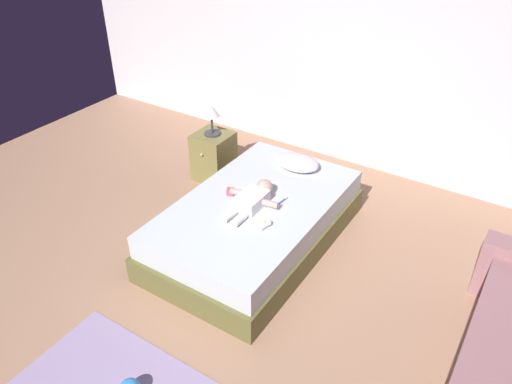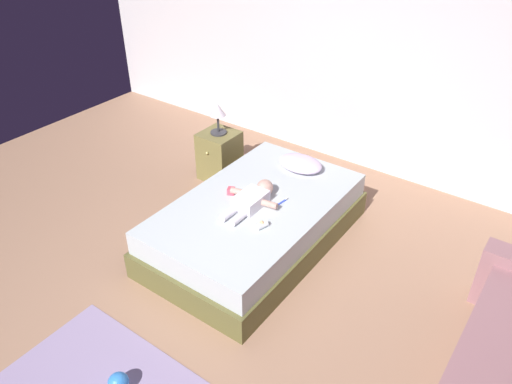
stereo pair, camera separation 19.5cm
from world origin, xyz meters
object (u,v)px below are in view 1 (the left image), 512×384
(pillow, at_px, (297,162))
(toy_block, at_px, (230,192))
(nightstand, at_px, (214,156))
(baby_bottle, at_px, (264,225))
(bed, at_px, (256,223))
(toothbrush, at_px, (282,201))
(lamp, at_px, (211,114))
(baby, at_px, (253,199))

(pillow, xyz_separation_m, toy_block, (-0.28, -0.75, -0.03))
(toy_block, bearing_deg, nightstand, 135.42)
(pillow, xyz_separation_m, baby_bottle, (0.24, -1.00, -0.03))
(toy_block, bearing_deg, pillow, 69.76)
(bed, height_order, toothbrush, toothbrush)
(toothbrush, xyz_separation_m, lamp, (-1.22, 0.59, 0.31))
(bed, distance_m, pillow, 0.77)
(pillow, height_order, baby_bottle, pillow)
(toothbrush, relative_size, lamp, 0.41)
(nightstand, bearing_deg, baby_bottle, -38.06)
(lamp, bearing_deg, baby, -37.09)
(pillow, bearing_deg, toy_block, -110.24)
(bed, relative_size, toy_block, 24.91)
(pillow, distance_m, nightstand, 1.07)
(pillow, distance_m, toy_block, 0.80)
(baby_bottle, bearing_deg, nightstand, 141.94)
(bed, relative_size, baby_bottle, 17.99)
(bed, relative_size, pillow, 4.60)
(bed, bearing_deg, nightstand, 144.75)
(baby, xyz_separation_m, lamp, (-1.02, 0.77, 0.26))
(baby, bearing_deg, baby_bottle, -41.62)
(pillow, bearing_deg, lamp, 179.64)
(baby_bottle, bearing_deg, lamp, 141.93)
(toothbrush, relative_size, baby_bottle, 1.23)
(toothbrush, bearing_deg, toy_block, -160.75)
(lamp, relative_size, baby_bottle, 2.99)
(bed, xyz_separation_m, toy_block, (-0.25, -0.03, 0.27))
(baby, bearing_deg, nightstand, 142.91)
(toy_block, bearing_deg, lamp, 135.42)
(lamp, bearing_deg, toy_block, -44.58)
(toothbrush, relative_size, toy_block, 1.70)
(nightstand, height_order, baby_bottle, nightstand)
(nightstand, xyz_separation_m, lamp, (0.00, 0.00, 0.51))
(toothbrush, distance_m, toy_block, 0.48)
(toothbrush, bearing_deg, pillow, 106.75)
(lamp, height_order, baby_bottle, lamp)
(bed, xyz_separation_m, baby, (0.00, -0.05, 0.30))
(nightstand, xyz_separation_m, baby_bottle, (1.28, -1.00, 0.22))
(toothbrush, bearing_deg, baby_bottle, -81.03)
(baby_bottle, bearing_deg, baby, 138.38)
(bed, height_order, baby_bottle, baby_bottle)
(toothbrush, height_order, lamp, lamp)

